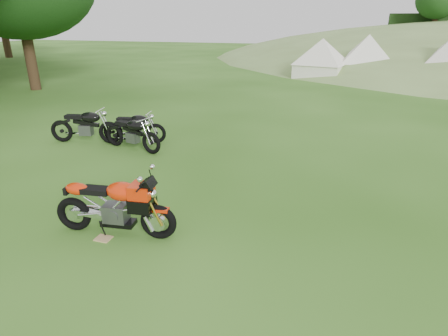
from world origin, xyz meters
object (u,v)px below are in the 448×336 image
(vintage_moto_d, at_px, (134,127))
(tent_left, at_px, (322,58))
(vintage_moto_c, at_px, (132,132))
(plywood_board, at_px, (103,238))
(sport_motorcycle, at_px, (113,202))
(tent_mid, at_px, (367,56))
(vintage_moto_b, at_px, (85,125))

(vintage_moto_d, height_order, tent_left, tent_left)
(tent_left, bearing_deg, vintage_moto_d, -92.79)
(vintage_moto_c, distance_m, tent_left, 17.68)
(vintage_moto_c, bearing_deg, plywood_board, -52.24)
(sport_motorcycle, xyz_separation_m, tent_left, (1.91, 21.41, 0.64))
(plywood_board, bearing_deg, sport_motorcycle, 60.43)
(tent_mid, bearing_deg, vintage_moto_b, -117.08)
(plywood_board, xyz_separation_m, vintage_moto_b, (-3.77, 4.63, 0.56))
(vintage_moto_b, bearing_deg, plywood_board, -62.78)
(sport_motorcycle, height_order, plywood_board, sport_motorcycle)
(sport_motorcycle, distance_m, plywood_board, 0.68)
(sport_motorcycle, relative_size, plywood_board, 7.85)
(vintage_moto_d, bearing_deg, vintage_moto_b, -171.65)
(vintage_moto_c, bearing_deg, sport_motorcycle, -49.65)
(vintage_moto_c, relative_size, tent_mid, 0.65)
(plywood_board, relative_size, tent_left, 0.09)
(vintage_moto_b, distance_m, tent_left, 17.99)
(vintage_moto_b, distance_m, tent_mid, 20.23)
(tent_left, bearing_deg, plywood_board, -83.28)
(vintage_moto_d, bearing_deg, plywood_board, -76.34)
(sport_motorcycle, xyz_separation_m, vintage_moto_b, (-3.90, 4.40, -0.07))
(sport_motorcycle, height_order, tent_mid, tent_mid)
(plywood_board, distance_m, vintage_moto_d, 5.66)
(sport_motorcycle, height_order, tent_left, tent_left)
(vintage_moto_d, distance_m, tent_left, 17.11)
(sport_motorcycle, bearing_deg, vintage_moto_d, 109.61)
(plywood_board, bearing_deg, tent_left, 84.62)
(plywood_board, xyz_separation_m, vintage_moto_c, (-2.03, 4.46, 0.52))
(plywood_board, height_order, vintage_moto_b, vintage_moto_b)
(sport_motorcycle, distance_m, vintage_moto_c, 4.75)
(vintage_moto_b, bearing_deg, tent_left, 59.23)
(tent_left, bearing_deg, sport_motorcycle, -82.99)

